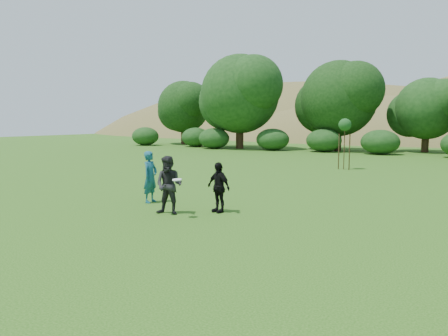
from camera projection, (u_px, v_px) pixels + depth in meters
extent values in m
plane|color=#19470C|center=(170.00, 215.00, 12.78)|extent=(120.00, 120.00, 0.00)
imported|color=#165065|center=(150.00, 177.00, 14.62)|extent=(0.48, 0.67, 1.73)
imported|color=black|center=(169.00, 185.00, 12.78)|extent=(0.98, 0.85, 1.72)
imported|color=black|center=(218.00, 187.00, 13.08)|extent=(0.95, 0.58, 1.51)
cylinder|color=white|center=(177.00, 180.00, 12.22)|extent=(0.27, 0.27, 0.05)
cylinder|color=#3A2B17|center=(344.00, 147.00, 24.34)|extent=(0.05, 0.05, 2.50)
sphere|color=#1B4E1C|center=(345.00, 125.00, 24.20)|extent=(0.70, 0.70, 0.70)
cylinder|color=#3D2D18|center=(339.00, 151.00, 24.52)|extent=(0.06, 0.06, 2.00)
cylinder|color=#362815|center=(349.00, 152.00, 24.21)|extent=(0.06, 0.06, 2.00)
ellipsoid|color=olive|center=(294.00, 195.00, 86.38)|extent=(110.00, 70.00, 44.00)
ellipsoid|color=olive|center=(388.00, 190.00, 65.31)|extent=(80.00, 50.00, 28.00)
cylinder|color=#3A2616|center=(184.00, 133.00, 49.49)|extent=(0.65, 0.65, 2.62)
sphere|color=#194214|center=(184.00, 107.00, 49.17)|extent=(5.80, 5.80, 5.80)
cylinder|color=#3A2616|center=(240.00, 132.00, 42.23)|extent=(0.73, 0.73, 3.15)
sphere|color=#194214|center=(240.00, 94.00, 41.83)|extent=(7.54, 7.54, 7.54)
cylinder|color=#3A2616|center=(338.00, 135.00, 39.25)|extent=(0.68, 0.68, 2.80)
sphere|color=#194214|center=(339.00, 99.00, 38.89)|extent=(6.73, 6.73, 6.73)
cylinder|color=#3A2616|center=(425.00, 139.00, 37.32)|extent=(0.60, 0.60, 2.27)
sphere|color=#194214|center=(427.00, 109.00, 37.03)|extent=(5.22, 5.22, 5.22)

